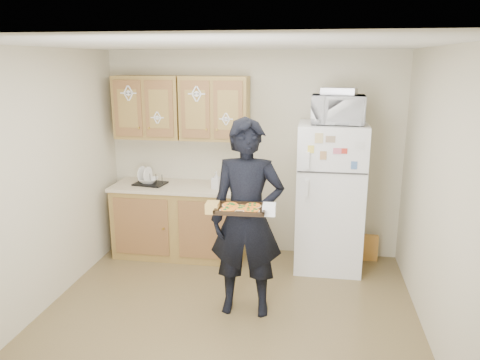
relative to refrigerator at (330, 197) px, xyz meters
name	(u,v)px	position (x,y,z in m)	size (l,w,h in m)	color
floor	(226,322)	(-0.95, -1.43, -0.85)	(3.60, 3.60, 0.00)	brown
ceiling	(223,45)	(-0.95, -1.43, 1.65)	(3.60, 3.60, 0.00)	silver
wall_back	(253,154)	(-0.95, 0.37, 0.40)	(3.60, 0.04, 2.50)	beige
wall_front	(156,292)	(-0.95, -3.23, 0.40)	(3.60, 0.04, 2.50)	beige
wall_left	(35,185)	(-2.75, -1.43, 0.40)	(0.04, 3.60, 2.50)	beige
wall_right	(443,204)	(0.85, -1.43, 0.40)	(0.04, 3.60, 2.50)	beige
refrigerator	(330,197)	(0.00, 0.00, 0.00)	(0.75, 0.70, 1.70)	white
base_cabinet	(181,222)	(-1.80, 0.05, -0.42)	(1.60, 0.60, 0.86)	olive
countertop	(180,187)	(-1.80, 0.05, 0.03)	(1.64, 0.64, 0.04)	beige
upper_cab_left	(149,107)	(-2.20, 0.18, 0.98)	(0.80, 0.33, 0.75)	olive
upper_cab_right	(215,108)	(-1.38, 0.18, 0.98)	(0.80, 0.33, 0.75)	olive
cereal_box	(369,248)	(0.52, 0.24, -0.69)	(0.20, 0.07, 0.32)	#EAD152
person	(247,219)	(-0.79, -1.17, 0.09)	(0.69, 0.45, 1.88)	black
baking_tray	(241,209)	(-0.80, -1.47, 0.28)	(0.43, 0.32, 0.04)	black
pizza_front_left	(228,210)	(-0.90, -1.55, 0.30)	(0.14, 0.14, 0.02)	#FF9D20
pizza_front_right	(251,211)	(-0.70, -1.54, 0.30)	(0.14, 0.14, 0.02)	#FF9D20
pizza_back_left	(230,205)	(-0.91, -1.40, 0.30)	(0.14, 0.14, 0.02)	#FF9D20
pizza_back_right	(253,206)	(-0.70, -1.40, 0.30)	(0.14, 0.14, 0.02)	#FF9D20
pizza_center	(241,208)	(-0.80, -1.47, 0.30)	(0.14, 0.14, 0.02)	#FF9D20
microwave	(338,110)	(0.04, -0.05, 1.01)	(0.57, 0.38, 0.31)	white
foil_pan	(339,91)	(0.04, -0.02, 1.20)	(0.36, 0.25, 0.08)	#B8B7BF
dish_rack	(150,179)	(-2.17, 0.03, 0.12)	(0.37, 0.27, 0.15)	black
bowl	(148,181)	(-2.19, 0.03, 0.10)	(0.24, 0.24, 0.06)	white
soap_bottle	(216,180)	(-1.32, -0.04, 0.15)	(0.09, 0.10, 0.21)	white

